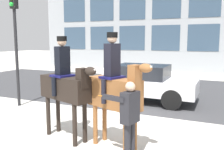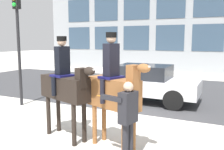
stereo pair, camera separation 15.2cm
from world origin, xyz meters
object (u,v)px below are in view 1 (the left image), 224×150
(pedestrian_bystander, at_px, (129,115))
(street_car_near_lane, at_px, (143,82))
(traffic_light, at_px, (15,29))
(mounted_horse_companion, at_px, (115,90))
(mounted_horse_lead, at_px, (66,86))

(pedestrian_bystander, xyz_separation_m, street_car_near_lane, (-1.25, 5.03, -0.19))
(pedestrian_bystander, distance_m, traffic_light, 6.17)
(mounted_horse_companion, height_order, traffic_light, traffic_light)
(mounted_horse_lead, bearing_deg, street_car_near_lane, 100.82)
(mounted_horse_lead, xyz_separation_m, mounted_horse_companion, (1.33, -0.00, 0.01))
(traffic_light, bearing_deg, street_car_near_lane, 32.53)
(pedestrian_bystander, bearing_deg, street_car_near_lane, -61.38)
(traffic_light, bearing_deg, mounted_horse_companion, -21.71)
(pedestrian_bystander, relative_size, traffic_light, 0.39)
(mounted_horse_companion, xyz_separation_m, traffic_light, (-4.83, 1.92, 1.51))
(traffic_light, bearing_deg, pedestrian_bystander, -24.29)
(mounted_horse_lead, bearing_deg, mounted_horse_companion, 18.27)
(traffic_light, bearing_deg, mounted_horse_lead, -28.78)
(street_car_near_lane, xyz_separation_m, traffic_light, (-4.10, -2.62, 2.09))
(mounted_horse_companion, relative_size, traffic_light, 0.61)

